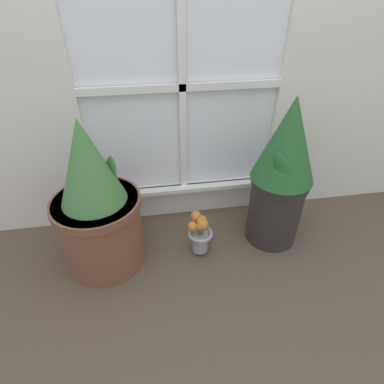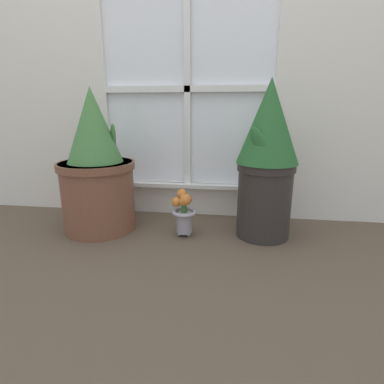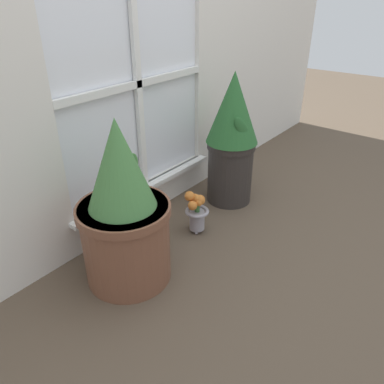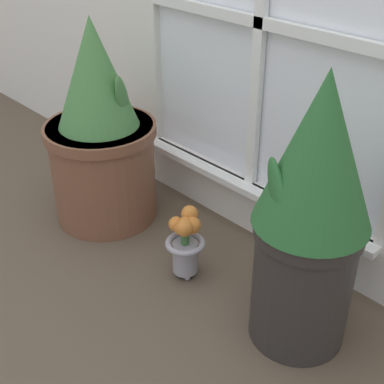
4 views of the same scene
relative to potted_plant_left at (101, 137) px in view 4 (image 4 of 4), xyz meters
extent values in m
plane|color=brown|center=(0.45, -0.24, -0.33)|extent=(10.00, 10.00, 0.00)
cube|color=silver|center=(0.45, 0.34, -0.23)|extent=(0.99, 0.05, 0.20)
cube|color=white|center=(0.45, 0.35, 0.43)|extent=(0.99, 0.02, 1.12)
cube|color=white|center=(0.45, 0.32, 0.43)|extent=(0.04, 0.02, 1.12)
cube|color=white|center=(0.45, 0.32, 0.43)|extent=(0.99, 0.02, 0.04)
cube|color=white|center=(0.45, 0.29, -0.14)|extent=(1.05, 0.06, 0.02)
cylinder|color=brown|center=(0.00, 0.00, -0.14)|extent=(0.39, 0.39, 0.38)
cylinder|color=brown|center=(0.00, 0.00, 0.03)|extent=(0.41, 0.41, 0.04)
cylinder|color=#38281E|center=(0.00, 0.00, 0.04)|extent=(0.35, 0.35, 0.01)
cone|color=#477F42|center=(0.00, 0.00, 0.24)|extent=(0.29, 0.29, 0.39)
ellipsoid|color=#477F42|center=(0.08, 0.05, 0.14)|extent=(0.11, 0.15, 0.24)
cylinder|color=#2D2826|center=(0.89, 0.03, -0.14)|extent=(0.27, 0.27, 0.39)
cylinder|color=#2D2826|center=(0.89, 0.03, 0.04)|extent=(0.29, 0.29, 0.04)
cylinder|color=#38281E|center=(0.89, 0.03, 0.05)|extent=(0.25, 0.25, 0.01)
cone|color=#28602D|center=(0.89, 0.03, 0.26)|extent=(0.31, 0.31, 0.41)
ellipsoid|color=#28602D|center=(0.85, -0.07, 0.16)|extent=(0.15, 0.09, 0.19)
sphere|color=#99939E|center=(0.48, 0.00, -0.32)|extent=(0.02, 0.02, 0.02)
sphere|color=#99939E|center=(0.45, -0.05, -0.32)|extent=(0.02, 0.02, 0.02)
sphere|color=#99939E|center=(0.51, -0.05, -0.32)|extent=(0.02, 0.02, 0.02)
cylinder|color=#99939E|center=(0.48, -0.03, -0.26)|extent=(0.08, 0.08, 0.11)
torus|color=#99939E|center=(0.48, -0.03, -0.20)|extent=(0.13, 0.13, 0.02)
cylinder|color=#386633|center=(0.48, -0.03, -0.17)|extent=(0.03, 0.03, 0.06)
sphere|color=orange|center=(0.48, -0.03, -0.12)|extent=(0.04, 0.04, 0.04)
sphere|color=orange|center=(0.49, -0.01, -0.14)|extent=(0.06, 0.06, 0.06)
sphere|color=orange|center=(0.46, 0.01, -0.11)|extent=(0.05, 0.05, 0.05)
sphere|color=orange|center=(0.44, -0.03, -0.15)|extent=(0.05, 0.05, 0.05)
sphere|color=orange|center=(0.48, -0.05, -0.14)|extent=(0.04, 0.04, 0.04)
sphere|color=orange|center=(0.49, -0.04, -0.13)|extent=(0.06, 0.06, 0.06)
camera|label=1|loc=(0.26, -1.14, 0.86)|focal=28.00mm
camera|label=2|loc=(0.73, -1.50, 0.32)|focal=28.00mm
camera|label=3|loc=(-0.90, -1.07, 0.86)|focal=35.00mm
camera|label=4|loc=(1.50, -0.97, 0.84)|focal=50.00mm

